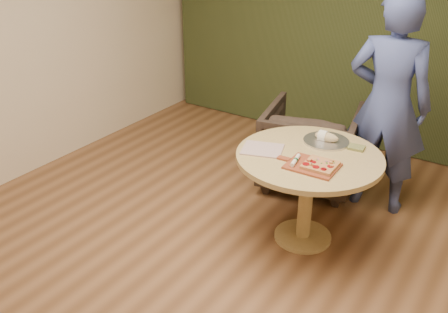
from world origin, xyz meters
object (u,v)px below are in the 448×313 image
at_px(pedestal_table, 308,171).
at_px(pizza_paddle, 311,166).
at_px(serving_tray, 326,141).
at_px(bread_roll, 325,137).
at_px(flatbread_pizza, 320,165).
at_px(person_standing, 388,105).
at_px(cutlery_roll, 295,160).
at_px(armchair, 311,142).

height_order(pedestal_table, pizza_paddle, pizza_paddle).
distance_m(serving_tray, bread_roll, 0.04).
height_order(flatbread_pizza, person_standing, person_standing).
relative_size(flatbread_pizza, serving_tray, 0.63).
height_order(flatbread_pizza, cutlery_roll, flatbread_pizza).
bearing_deg(bread_roll, cutlery_roll, -92.98).
bearing_deg(cutlery_roll, flatbread_pizza, 0.63).
relative_size(serving_tray, person_standing, 0.19).
bearing_deg(person_standing, flatbread_pizza, 75.80).
xyz_separation_m(serving_tray, armchair, (-0.37, 0.58, -0.33)).
height_order(pizza_paddle, flatbread_pizza, flatbread_pizza).
bearing_deg(bread_roll, pedestal_table, -90.70).
bearing_deg(bread_roll, flatbread_pizza, -71.07).
height_order(serving_tray, bread_roll, bread_roll).
xyz_separation_m(pedestal_table, flatbread_pizza, (0.15, -0.16, 0.17)).
distance_m(serving_tray, armchair, 0.76).
height_order(pedestal_table, flatbread_pizza, flatbread_pizza).
xyz_separation_m(pedestal_table, cutlery_roll, (-0.02, -0.20, 0.17)).
bearing_deg(armchair, cutlery_roll, 94.86).
bearing_deg(serving_tray, armchair, 122.21).
distance_m(cutlery_roll, serving_tray, 0.48).
height_order(cutlery_roll, serving_tray, cutlery_roll).
relative_size(flatbread_pizza, bread_roll, 1.17).
height_order(armchair, person_standing, person_standing).
relative_size(pedestal_table, pizza_paddle, 2.44).
distance_m(pizza_paddle, bread_roll, 0.46).
distance_m(flatbread_pizza, armchair, 1.19).
xyz_separation_m(pedestal_table, armchair, (-0.35, 0.86, -0.18)).
bearing_deg(person_standing, pedestal_table, 64.33).
bearing_deg(cutlery_roll, bread_roll, 76.93).
bearing_deg(pizza_paddle, cutlery_roll, -169.62).
xyz_separation_m(pizza_paddle, serving_tray, (-0.08, 0.45, -0.00)).
bearing_deg(pedestal_table, armchair, 112.40).
bearing_deg(pizza_paddle, flatbread_pizza, 7.19).
xyz_separation_m(bread_roll, armchair, (-0.36, 0.58, -0.36)).
bearing_deg(pizza_paddle, pedestal_table, 116.15).
height_order(serving_tray, person_standing, person_standing).
bearing_deg(flatbread_pizza, bread_roll, 108.93).
bearing_deg(flatbread_pizza, cutlery_roll, -169.29).
bearing_deg(person_standing, cutlery_roll, 66.78).
xyz_separation_m(pedestal_table, pizza_paddle, (0.09, -0.17, 0.15)).
relative_size(bread_roll, armchair, 0.23).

